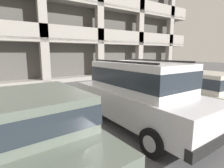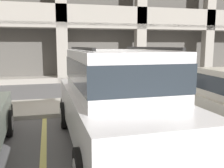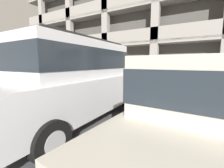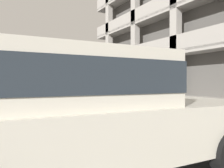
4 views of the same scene
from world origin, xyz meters
TOP-DOWN VIEW (x-y plane):
  - ground_plane at (0.00, 0.00)m, footprint 80.00×80.00m
  - sidewalk at (0.00, 1.30)m, footprint 40.00×2.20m
  - parking_stall_lines at (1.47, -1.40)m, footprint 11.85×4.80m
  - silver_suv at (-0.03, -2.22)m, footprint 2.07×4.81m
  - red_sedan at (-3.00, -2.52)m, footprint 2.00×4.56m
  - dark_hatchback at (2.86, -2.45)m, footprint 2.01×4.57m
  - parking_meter_near at (-0.03, 0.35)m, footprint 0.35×0.12m
  - parking_meter_far at (-5.89, 0.31)m, footprint 0.35×0.12m

SIDE VIEW (x-z plane):
  - ground_plane at x=0.00m, z-range -0.10..0.00m
  - parking_stall_lines at x=1.47m, z-range 0.00..0.01m
  - sidewalk at x=0.00m, z-range 0.00..0.12m
  - red_sedan at x=-3.00m, z-range 0.05..1.59m
  - dark_hatchback at x=2.86m, z-range 0.05..1.59m
  - silver_suv at x=-0.03m, z-range 0.07..2.11m
  - parking_meter_far at x=-5.89m, z-range 0.48..1.93m
  - parking_meter_near at x=-0.03m, z-range 0.49..1.98m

